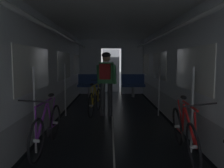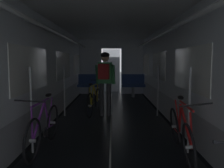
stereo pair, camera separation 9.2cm
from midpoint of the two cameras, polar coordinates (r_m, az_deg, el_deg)
train_car_shell at (r=5.22m, az=0.44°, el=7.84°), size 3.14×12.34×2.57m
bench_seat_far_left at (r=9.78m, az=-4.96°, el=0.16°), size 0.98×0.51×0.95m
bench_seat_far_right at (r=9.78m, az=5.61°, el=0.16°), size 0.98×0.51×0.95m
bicycle_purple at (r=4.15m, az=-15.37°, el=-10.12°), size 0.44×1.69×0.94m
bicycle_red at (r=3.93m, az=17.32°, el=-11.14°), size 0.44×1.69×0.95m
person_cyclist_aisle at (r=6.29m, az=-1.07°, el=1.75°), size 0.56×0.43×1.73m
bicycle_yellow_in_aisle at (r=6.64m, az=-3.76°, el=-4.02°), size 0.44×1.68×0.93m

